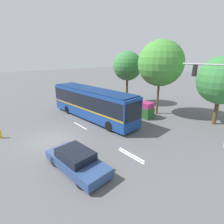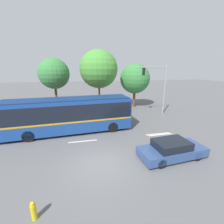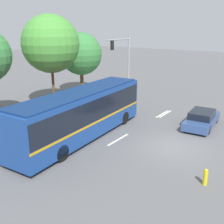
# 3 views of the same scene
# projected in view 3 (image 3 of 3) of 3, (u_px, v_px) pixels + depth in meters

# --- Properties ---
(ground_plane) EXTENTS (140.00, 140.00, 0.00)m
(ground_plane) POSITION_uv_depth(u_px,v_px,m) (172.00, 147.00, 17.51)
(ground_plane) COLOR #5B5B5E
(city_bus) EXTENTS (11.82, 3.26, 3.31)m
(city_bus) POSITION_uv_depth(u_px,v_px,m) (81.00, 112.00, 18.45)
(city_bus) COLOR navy
(city_bus) RESTS_ON ground
(sedan_foreground) EXTENTS (4.69, 2.18, 1.25)m
(sedan_foreground) POSITION_uv_depth(u_px,v_px,m) (202.00, 119.00, 20.95)
(sedan_foreground) COLOR navy
(sedan_foreground) RESTS_ON ground
(traffic_light_pole) EXTENTS (4.22, 0.24, 6.46)m
(traffic_light_pole) POSITION_uv_depth(u_px,v_px,m) (124.00, 58.00, 28.52)
(traffic_light_pole) COLOR gray
(traffic_light_pole) RESTS_ON ground
(flowering_hedge) EXTENTS (7.51, 1.22, 1.78)m
(flowering_hedge) POSITION_uv_depth(u_px,v_px,m) (45.00, 111.00, 21.94)
(flowering_hedge) COLOR #286028
(flowering_hedge) RESTS_ON ground
(street_tree_centre) EXTENTS (5.07, 5.07, 8.42)m
(street_tree_centre) POSITION_uv_depth(u_px,v_px,m) (51.00, 44.00, 23.93)
(street_tree_centre) COLOR brown
(street_tree_centre) RESTS_ON ground
(street_tree_right) EXTENTS (4.58, 4.58, 6.76)m
(street_tree_right) POSITION_uv_depth(u_px,v_px,m) (81.00, 54.00, 29.83)
(street_tree_right) COLOR brown
(street_tree_right) RESTS_ON ground
(fire_hydrant) EXTENTS (0.22, 0.22, 0.86)m
(fire_hydrant) POSITION_uv_depth(u_px,v_px,m) (205.00, 177.00, 13.24)
(fire_hydrant) COLOR gold
(fire_hydrant) RESTS_ON ground
(lane_stripe_near) EXTENTS (2.40, 0.16, 0.01)m
(lane_stripe_near) POSITION_uv_depth(u_px,v_px,m) (165.00, 114.00, 24.04)
(lane_stripe_near) COLOR silver
(lane_stripe_near) RESTS_ON ground
(lane_stripe_mid) EXTENTS (2.40, 0.16, 0.01)m
(lane_stripe_mid) POSITION_uv_depth(u_px,v_px,m) (162.00, 114.00, 24.04)
(lane_stripe_mid) COLOR silver
(lane_stripe_mid) RESTS_ON ground
(lane_stripe_far) EXTENTS (2.40, 0.16, 0.01)m
(lane_stripe_far) POSITION_uv_depth(u_px,v_px,m) (118.00, 140.00, 18.62)
(lane_stripe_far) COLOR silver
(lane_stripe_far) RESTS_ON ground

